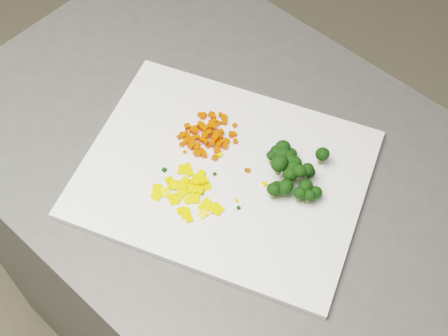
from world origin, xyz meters
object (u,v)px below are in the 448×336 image
at_px(counter_block, 223,266).
at_px(carrot_pile, 208,132).
at_px(broccoli_pile, 294,165).
at_px(pepper_pile, 192,187).
at_px(cutting_board, 224,174).

bearing_deg(counter_block, carrot_pile, 168.44).
bearing_deg(counter_block, broccoli_pile, -0.24).
height_order(pepper_pile, broccoli_pile, broccoli_pile).
bearing_deg(broccoli_pile, pepper_pile, -143.73).
distance_m(pepper_pile, broccoli_pile, 0.16).
xyz_separation_m(cutting_board, pepper_pile, (-0.03, -0.05, 0.01)).
bearing_deg(pepper_pile, counter_block, 87.39).
relative_size(counter_block, cutting_board, 2.11).
bearing_deg(cutting_board, broccoli_pile, 23.45).
bearing_deg(broccoli_pile, cutting_board, -156.55).
bearing_deg(pepper_pile, carrot_pile, 103.14).
distance_m(cutting_board, broccoli_pile, 0.11).
bearing_deg(carrot_pile, cutting_board, -42.72).
bearing_deg(pepper_pile, broccoli_pile, 36.27).
xyz_separation_m(counter_block, pepper_pile, (-0.00, -0.09, 0.47)).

